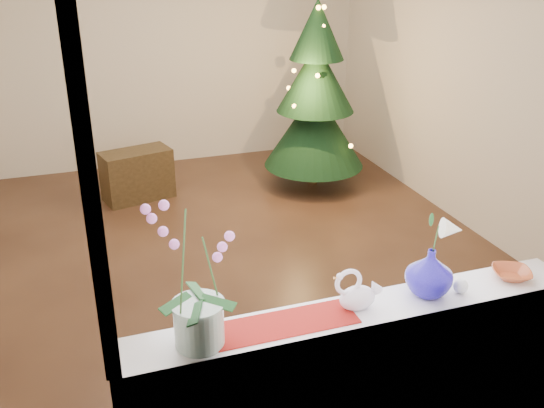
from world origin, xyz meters
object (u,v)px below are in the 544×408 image
(xmas_tree, at_px, (315,96))
(amber_dish, at_px, (511,274))
(swan, at_px, (358,289))
(paperweight, at_px, (461,286))
(orchid_pot, at_px, (196,275))
(blue_vase, at_px, (430,269))
(side_table, at_px, (137,175))

(xmas_tree, bearing_deg, amber_dish, -97.42)
(swan, height_order, paperweight, swan)
(orchid_pot, distance_m, xmas_tree, 4.18)
(blue_vase, bearing_deg, amber_dish, -0.80)
(side_table, bearing_deg, swan, -95.88)
(orchid_pot, height_order, xmas_tree, xmas_tree)
(orchid_pot, distance_m, paperweight, 1.28)
(xmas_tree, bearing_deg, paperweight, -102.20)
(amber_dish, bearing_deg, orchid_pot, -179.12)
(paperweight, bearing_deg, side_table, 105.38)
(orchid_pot, xyz_separation_m, side_table, (0.18, 3.84, -0.99))
(paperweight, xyz_separation_m, amber_dish, (0.32, 0.04, -0.02))
(blue_vase, distance_m, amber_dish, 0.48)
(orchid_pot, height_order, swan, orchid_pot)
(blue_vase, bearing_deg, xmas_tree, 75.40)
(orchid_pot, bearing_deg, swan, 2.11)
(amber_dish, xyz_separation_m, xmas_tree, (0.47, 3.62, 0.03))
(orchid_pot, relative_size, amber_dish, 4.13)
(xmas_tree, bearing_deg, blue_vase, -104.60)
(swan, xyz_separation_m, xmas_tree, (1.31, 3.61, -0.05))
(swan, bearing_deg, blue_vase, 10.08)
(side_table, bearing_deg, orchid_pot, -106.68)
(swan, bearing_deg, side_table, 107.55)
(swan, relative_size, blue_vase, 0.88)
(swan, xyz_separation_m, blue_vase, (0.37, 0.00, 0.03))
(blue_vase, relative_size, amber_dish, 1.69)
(swan, bearing_deg, amber_dish, 9.28)
(orchid_pot, height_order, blue_vase, orchid_pot)
(blue_vase, height_order, amber_dish, blue_vase)
(side_table, bearing_deg, amber_dish, -84.12)
(paperweight, distance_m, xmas_tree, 3.74)
(swan, bearing_deg, xmas_tree, 79.57)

